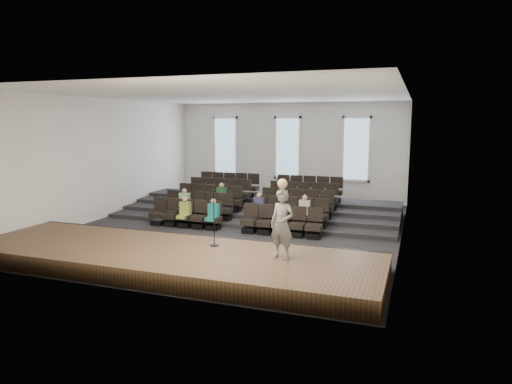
% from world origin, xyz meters
% --- Properties ---
extents(ground, '(14.00, 14.00, 0.00)m').
position_xyz_m(ground, '(0.00, 0.00, 0.00)').
color(ground, black).
rests_on(ground, ground).
extents(ceiling, '(12.00, 14.00, 0.02)m').
position_xyz_m(ceiling, '(0.00, 0.00, 5.01)').
color(ceiling, white).
rests_on(ceiling, ground).
extents(wall_back, '(12.00, 0.04, 5.00)m').
position_xyz_m(wall_back, '(0.00, 7.02, 2.50)').
color(wall_back, white).
rests_on(wall_back, ground).
extents(wall_front, '(12.00, 0.04, 5.00)m').
position_xyz_m(wall_front, '(0.00, -7.02, 2.50)').
color(wall_front, white).
rests_on(wall_front, ground).
extents(wall_left, '(0.04, 14.00, 5.00)m').
position_xyz_m(wall_left, '(-6.02, 0.00, 2.50)').
color(wall_left, white).
rests_on(wall_left, ground).
extents(wall_right, '(0.04, 14.00, 5.00)m').
position_xyz_m(wall_right, '(6.02, 0.00, 2.50)').
color(wall_right, white).
rests_on(wall_right, ground).
extents(stage, '(11.80, 3.60, 0.50)m').
position_xyz_m(stage, '(0.00, -5.10, 0.25)').
color(stage, '#503822').
rests_on(stage, ground).
extents(stage_lip, '(11.80, 0.06, 0.52)m').
position_xyz_m(stage_lip, '(0.00, -3.33, 0.25)').
color(stage_lip, black).
rests_on(stage_lip, ground).
extents(risers, '(11.80, 4.80, 0.60)m').
position_xyz_m(risers, '(0.00, 3.17, 0.20)').
color(risers, black).
rests_on(risers, ground).
extents(seating_rows, '(6.80, 4.70, 1.67)m').
position_xyz_m(seating_rows, '(-0.00, 1.54, 0.68)').
color(seating_rows, black).
rests_on(seating_rows, ground).
extents(windows, '(8.44, 0.10, 3.24)m').
position_xyz_m(windows, '(0.00, 6.95, 2.70)').
color(windows, white).
rests_on(windows, wall_back).
extents(audience, '(5.45, 2.64, 1.10)m').
position_xyz_m(audience, '(0.00, 0.32, 0.81)').
color(audience, '#94A843').
rests_on(audience, seating_rows).
extents(speaker, '(0.74, 0.58, 1.81)m').
position_xyz_m(speaker, '(3.20, -4.76, 1.40)').
color(speaker, slate).
rests_on(speaker, stage).
extents(mic_stand, '(0.27, 0.27, 1.64)m').
position_xyz_m(mic_stand, '(1.02, -4.25, 0.99)').
color(mic_stand, black).
rests_on(mic_stand, stage).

